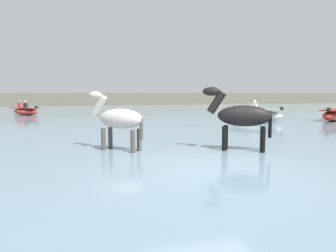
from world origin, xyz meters
name	(u,v)px	position (x,y,z in m)	size (l,w,h in m)	color
ground_plane	(213,182)	(0.00, 0.00, 0.00)	(120.00, 120.00, 0.00)	#84755B
water_surface	(133,125)	(0.00, 10.00, 0.14)	(90.00, 90.00, 0.29)	slate
horse_lead_pinto	(119,120)	(-1.57, 2.36, 1.06)	(1.43, 1.29, 1.78)	beige
horse_trailing_black	(241,118)	(1.42, 1.53, 1.12)	(1.64, 1.17, 1.90)	black
boat_distant_east	(254,115)	(6.37, 9.13, 0.60)	(2.64, 2.97, 1.10)	silver
boat_mid_outer	(335,115)	(10.47, 8.01, 0.58)	(2.75, 2.30, 0.73)	#BC382D
boat_far_offshore	(26,111)	(-6.08, 17.24, 0.55)	(2.23, 2.32, 0.96)	#BC382D
far_shoreline	(102,100)	(0.00, 33.33, 0.90)	(80.00, 2.40, 1.79)	#605B4C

